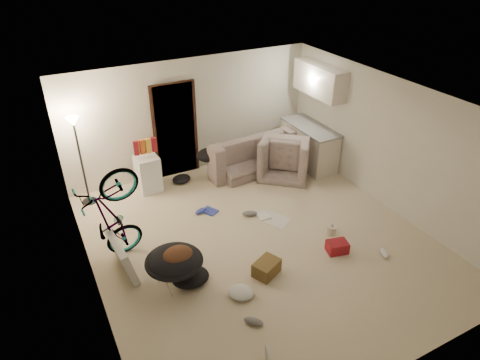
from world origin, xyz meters
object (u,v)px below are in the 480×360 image
sofa (248,155)px  drink_case_b (337,247)px  armchair (286,158)px  juicer (331,229)px  saucer_chair (174,265)px  mini_fridge (148,174)px  tv_box (121,255)px  floor_lamp (77,143)px  kitchen_counter (309,146)px  drink_case_a (267,268)px  bicycle (115,237)px

sofa → drink_case_b: sofa is taller
armchair → juicer: size_ratio=4.53×
saucer_chair → mini_fridge: bearing=80.6°
tv_box → floor_lamp: bearing=88.3°
tv_box → juicer: 3.62m
saucer_chair → tv_box: size_ratio=0.94×
drink_case_b → sofa: bearing=102.3°
armchair → tv_box: armchair is taller
kitchen_counter → sofa: bearing=161.3°
armchair → mini_fridge: mini_fridge is taller
tv_box → kitchen_counter: bearing=14.9°
sofa → mini_fridge: 2.29m
floor_lamp → sofa: size_ratio=0.86×
kitchen_counter → saucer_chair: 4.70m
drink_case_b → floor_lamp: bearing=148.1°
sofa → armchair: (0.64, -0.56, 0.03)m
drink_case_a → juicer: 1.59m
drink_case_b → juicer: bearing=77.2°
saucer_chair → drink_case_b: 2.74m
kitchen_counter → armchair: kitchen_counter is taller
floor_lamp → juicer: floor_lamp is taller
sofa → kitchen_counter: bearing=157.9°
bicycle → drink_case_b: (3.31, -1.50, -0.36)m
floor_lamp → kitchen_counter: 4.95m
sofa → bicycle: 3.85m
tv_box → drink_case_b: size_ratio=2.75×
floor_lamp → sofa: floor_lamp is taller
kitchen_counter → tv_box: bearing=-160.9°
kitchen_counter → sofa: size_ratio=0.71×
kitchen_counter → saucer_chair: (-4.09, -2.32, -0.07)m
sofa → tv_box: bearing=28.1°
mini_fridge → drink_case_b: mini_fridge is taller
floor_lamp → drink_case_a: size_ratio=4.33×
bicycle → juicer: 3.71m
sofa → mini_fridge: (-2.29, 0.10, 0.07)m
kitchen_counter → armchair: size_ratio=1.43×
armchair → drink_case_b: bearing=115.8°
mini_fridge → tv_box: (-1.11, -2.19, -0.07)m
mini_fridge → saucer_chair: (-0.47, -2.87, -0.01)m
tv_box → drink_case_b: (3.31, -1.22, -0.21)m
bicycle → drink_case_b: 3.65m
kitchen_counter → tv_box: size_ratio=1.61×
juicer → tv_box: bearing=167.6°
drink_case_a → kitchen_counter: bearing=20.7°
floor_lamp → tv_box: size_ratio=1.95×
kitchen_counter → sofa: (-1.33, 0.45, -0.13)m
kitchen_counter → sofa: kitchen_counter is taller
mini_fridge → drink_case_a: size_ratio=1.81×
mini_fridge → tv_box: mini_fridge is taller
sofa → bicycle: (-3.40, -1.80, 0.16)m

